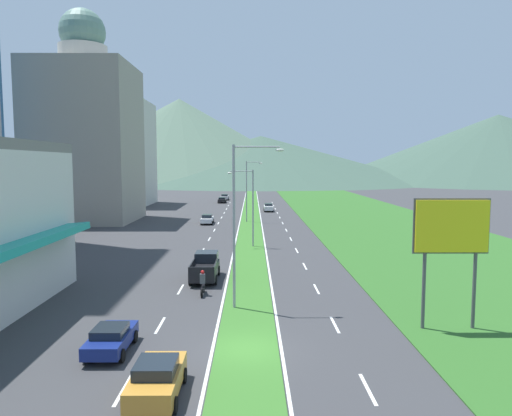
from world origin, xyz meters
name	(u,v)px	position (x,y,z in m)	size (l,w,h in m)	color
ground_plane	(247,350)	(0.00, 0.00, 0.00)	(600.00, 600.00, 0.00)	#38383A
grass_median	(251,217)	(0.00, 60.00, 0.03)	(3.20, 240.00, 0.06)	#387028
grass_verge_right	(367,217)	(20.60, 60.00, 0.03)	(24.00, 240.00, 0.06)	#2D6023
lane_dash_left_2	(123,390)	(-5.10, -4.21, 0.01)	(0.16, 2.80, 0.01)	silver
lane_dash_left_3	(160,325)	(-5.10, 3.68, 0.01)	(0.16, 2.80, 0.01)	silver
lane_dash_left_4	(181,289)	(-5.10, 11.58, 0.01)	(0.16, 2.80, 0.01)	silver
lane_dash_left_5	(194,266)	(-5.10, 19.47, 0.01)	(0.16, 2.80, 0.01)	silver
lane_dash_left_6	(203,251)	(-5.10, 27.36, 0.01)	(0.16, 2.80, 0.01)	silver
lane_dash_left_7	(209,239)	(-5.10, 35.26, 0.01)	(0.16, 2.80, 0.01)	silver
lane_dash_left_8	(214,230)	(-5.10, 43.15, 0.01)	(0.16, 2.80, 0.01)	silver
lane_dash_left_9	(218,223)	(-5.10, 51.05, 0.01)	(0.16, 2.80, 0.01)	silver
lane_dash_left_10	(222,218)	(-5.10, 58.94, 0.01)	(0.16, 2.80, 0.01)	silver
lane_dash_left_11	(224,213)	(-5.10, 66.83, 0.01)	(0.16, 2.80, 0.01)	silver
lane_dash_left_12	(226,209)	(-5.10, 74.73, 0.01)	(0.16, 2.80, 0.01)	silver
lane_dash_left_13	(228,206)	(-5.10, 82.62, 0.01)	(0.16, 2.80, 0.01)	silver
lane_dash_left_14	(230,203)	(-5.10, 90.52, 0.01)	(0.16, 2.80, 0.01)	silver
lane_dash_right_2	(368,389)	(5.10, -4.21, 0.01)	(0.16, 2.80, 0.01)	silver
lane_dash_right_3	(335,325)	(5.10, 3.68, 0.01)	(0.16, 2.80, 0.01)	silver
lane_dash_right_4	(316,289)	(5.10, 11.58, 0.01)	(0.16, 2.80, 0.01)	silver
lane_dash_right_5	(305,266)	(5.10, 19.47, 0.01)	(0.16, 2.80, 0.01)	silver
lane_dash_right_6	(297,250)	(5.10, 27.36, 0.01)	(0.16, 2.80, 0.01)	silver
lane_dash_right_7	(291,239)	(5.10, 35.26, 0.01)	(0.16, 2.80, 0.01)	silver
lane_dash_right_8	(286,230)	(5.10, 43.15, 0.01)	(0.16, 2.80, 0.01)	silver
lane_dash_right_9	(283,223)	(5.10, 51.05, 0.01)	(0.16, 2.80, 0.01)	silver
lane_dash_right_10	(280,217)	(5.10, 58.94, 0.01)	(0.16, 2.80, 0.01)	silver
lane_dash_right_11	(277,213)	(5.10, 66.83, 0.01)	(0.16, 2.80, 0.01)	silver
lane_dash_right_12	(275,209)	(5.10, 74.73, 0.01)	(0.16, 2.80, 0.01)	silver
lane_dash_right_13	(274,206)	(5.10, 82.62, 0.01)	(0.16, 2.80, 0.01)	silver
lane_dash_right_14	(272,203)	(5.10, 90.52, 0.01)	(0.16, 2.80, 0.01)	silver
edge_line_median_left	(241,217)	(-1.75, 60.00, 0.01)	(0.16, 240.00, 0.01)	silver
edge_line_median_right	(261,217)	(1.75, 60.00, 0.01)	(0.16, 240.00, 0.01)	silver
domed_building	(86,135)	(-26.74, 54.41, 13.99)	(15.45, 15.45, 33.90)	#9E9384
midrise_colored	(110,153)	(-32.05, 84.76, 11.71)	(17.77, 17.77, 23.42)	beige
hill_far_left	(180,140)	(-38.12, 228.82, 21.70)	(154.45, 154.45, 43.40)	#516B56
hill_far_center	(261,159)	(4.83, 224.34, 11.90)	(173.60, 173.60, 23.79)	#3D5647
hill_far_right	(497,148)	(128.29, 224.15, 17.44)	(180.96, 180.96, 34.89)	#3D5647
street_lamp_near	(239,216)	(-0.57, 6.93, 6.05)	(3.29, 0.28, 10.59)	#99999E
street_lamp_mid	(250,202)	(0.02, 29.77, 5.04)	(2.96, 0.38, 8.71)	#99999E
street_lamp_far	(248,188)	(-0.38, 52.68, 5.58)	(2.65, 0.43, 9.80)	#99999E
billboard_roadside	(451,233)	(11.40, 2.88, 5.52)	(4.29, 0.28, 7.48)	#4C4C51
car_0	(157,378)	(-3.56, -4.84, 0.80)	(1.98, 4.05, 1.56)	#C6842D
car_1	(222,200)	(-7.01, 90.23, 0.71)	(1.93, 4.17, 1.35)	black
car_2	(111,338)	(-6.78, -0.22, 0.71)	(1.91, 4.03, 1.35)	navy
car_4	(225,197)	(-6.89, 99.37, 0.78)	(2.02, 4.74, 1.51)	#B2B2B7
car_5	(207,219)	(-6.79, 50.42, 0.75)	(1.87, 4.55, 1.48)	silver
car_6	(268,207)	(3.49, 69.96, 0.80)	(1.85, 4.77, 1.55)	silver
pickup_truck_1	(205,267)	(-3.56, 14.79, 0.98)	(2.18, 5.40, 2.00)	black
motorcycle_rider	(203,285)	(-3.28, 10.07, 0.75)	(0.36, 2.00, 1.80)	black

